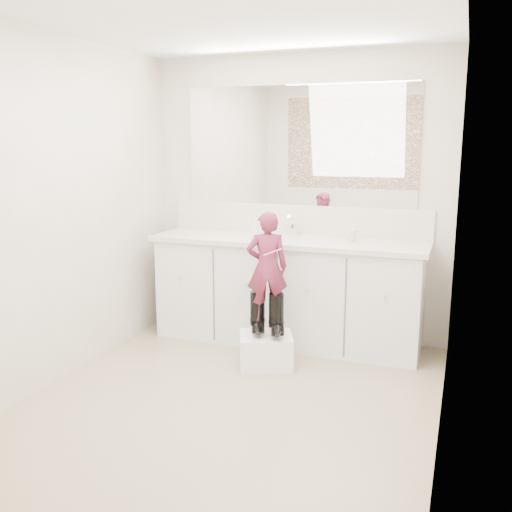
% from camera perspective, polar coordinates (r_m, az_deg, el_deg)
% --- Properties ---
extents(floor, '(3.00, 3.00, 0.00)m').
position_cam_1_polar(floor, '(3.87, -2.50, -14.28)').
color(floor, '#7F6753').
rests_on(floor, ground).
extents(ceiling, '(3.00, 3.00, 0.00)m').
position_cam_1_polar(ceiling, '(3.56, -2.86, 23.08)').
color(ceiling, white).
rests_on(ceiling, wall_back).
extents(wall_back, '(2.60, 0.00, 2.60)m').
position_cam_1_polar(wall_back, '(4.93, 4.17, 5.81)').
color(wall_back, '#BEB4A2').
rests_on(wall_back, floor).
extents(wall_front, '(2.60, 0.00, 2.60)m').
position_cam_1_polar(wall_front, '(2.24, -17.79, -1.47)').
color(wall_front, '#BEB4A2').
rests_on(wall_front, floor).
extents(wall_left, '(0.00, 3.00, 3.00)m').
position_cam_1_polar(wall_left, '(4.20, -19.28, 4.23)').
color(wall_left, '#BEB4A2').
rests_on(wall_left, floor).
extents(wall_right, '(0.00, 3.00, 3.00)m').
position_cam_1_polar(wall_right, '(3.25, 18.97, 2.32)').
color(wall_right, '#BEB4A2').
rests_on(wall_right, floor).
extents(vanity_cabinet, '(2.20, 0.55, 0.85)m').
position_cam_1_polar(vanity_cabinet, '(4.81, 3.12, -3.72)').
color(vanity_cabinet, silver).
rests_on(vanity_cabinet, floor).
extents(countertop, '(2.28, 0.58, 0.04)m').
position_cam_1_polar(countertop, '(4.70, 3.13, 1.48)').
color(countertop, beige).
rests_on(countertop, vanity_cabinet).
extents(backsplash, '(2.28, 0.03, 0.25)m').
position_cam_1_polar(backsplash, '(4.94, 4.09, 3.66)').
color(backsplash, beige).
rests_on(backsplash, countertop).
extents(mirror, '(2.00, 0.02, 1.00)m').
position_cam_1_polar(mirror, '(4.89, 4.21, 10.93)').
color(mirror, white).
rests_on(mirror, wall_back).
extents(dot_panel, '(2.00, 0.01, 1.20)m').
position_cam_1_polar(dot_panel, '(2.20, -18.34, 10.11)').
color(dot_panel, '#472819').
rests_on(dot_panel, wall_front).
extents(faucet, '(0.08, 0.08, 0.10)m').
position_cam_1_polar(faucet, '(4.84, 3.71, 2.61)').
color(faucet, silver).
rests_on(faucet, countertop).
extents(cup, '(0.12, 0.12, 0.10)m').
position_cam_1_polar(cup, '(4.62, 9.50, 2.05)').
color(cup, beige).
rests_on(cup, countertop).
extents(soap_bottle, '(0.12, 0.12, 0.20)m').
position_cam_1_polar(soap_bottle, '(4.73, 0.07, 3.03)').
color(soap_bottle, silver).
rests_on(soap_bottle, countertop).
extents(step_stool, '(0.48, 0.45, 0.25)m').
position_cam_1_polar(step_stool, '(4.37, 0.99, -9.42)').
color(step_stool, white).
rests_on(step_stool, floor).
extents(boot_left, '(0.19, 0.25, 0.33)m').
position_cam_1_polar(boot_left, '(4.32, 0.15, -5.65)').
color(boot_left, black).
rests_on(boot_left, step_stool).
extents(boot_right, '(0.19, 0.25, 0.33)m').
position_cam_1_polar(boot_right, '(4.27, 2.05, -5.85)').
color(boot_right, black).
rests_on(boot_right, step_stool).
extents(toddler, '(0.36, 0.30, 0.83)m').
position_cam_1_polar(toddler, '(4.20, 1.11, -1.13)').
color(toddler, '#AF3663').
rests_on(toddler, step_stool).
extents(toothbrush, '(0.13, 0.06, 0.06)m').
position_cam_1_polar(toothbrush, '(4.08, 1.68, 0.39)').
color(toothbrush, '#EF5D8B').
rests_on(toothbrush, toddler).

